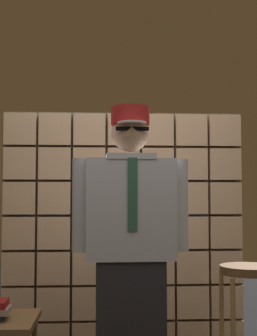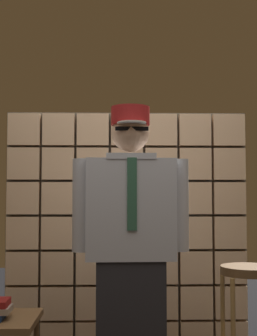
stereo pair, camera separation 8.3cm
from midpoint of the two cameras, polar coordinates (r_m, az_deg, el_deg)
The scene contains 3 objects.
glass_block_wall at distance 3.87m, azimuth 0.43°, elevation -7.63°, with size 1.93×0.10×1.93m.
standing_person at distance 2.93m, azimuth 1.10°, elevation -9.37°, with size 0.71×0.30×1.78m.
bar_stool at distance 3.06m, azimuth 14.92°, elevation -15.05°, with size 0.34×0.34×0.82m.
Camera 2 is at (-0.09, -2.52, 1.23)m, focal length 51.55 mm.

